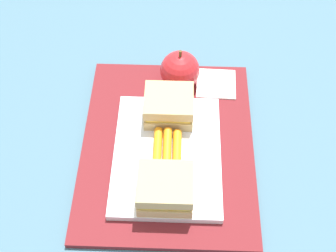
{
  "coord_description": "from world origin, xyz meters",
  "views": [
    {
      "loc": [
        -0.44,
        -0.02,
        0.64
      ],
      "look_at": [
        0.01,
        0.0,
        0.04
      ],
      "focal_mm": 49.9,
      "sensor_mm": 36.0,
      "label": 1
    }
  ],
  "objects_px": {
    "food_tray": "(167,155)",
    "sandwich_half_left": "(165,188)",
    "apple": "(180,70)",
    "paper_napkin": "(216,84)",
    "sandwich_half_right": "(169,106)",
    "carrot_sticks_bundle": "(167,150)"
  },
  "relations": [
    {
      "from": "sandwich_half_right",
      "to": "paper_napkin",
      "type": "relative_size",
      "value": 1.14
    },
    {
      "from": "apple",
      "to": "paper_napkin",
      "type": "bearing_deg",
      "value": -88.92
    },
    {
      "from": "food_tray",
      "to": "sandwich_half_left",
      "type": "xyz_separation_m",
      "value": [
        -0.08,
        0.0,
        0.03
      ]
    },
    {
      "from": "sandwich_half_left",
      "to": "sandwich_half_right",
      "type": "bearing_deg",
      "value": 0.0
    },
    {
      "from": "carrot_sticks_bundle",
      "to": "food_tray",
      "type": "bearing_deg",
      "value": -6.01
    },
    {
      "from": "food_tray",
      "to": "sandwich_half_left",
      "type": "height_order",
      "value": "sandwich_half_left"
    },
    {
      "from": "paper_napkin",
      "to": "sandwich_half_right",
      "type": "bearing_deg",
      "value": 134.68
    },
    {
      "from": "food_tray",
      "to": "carrot_sticks_bundle",
      "type": "relative_size",
      "value": 2.92
    },
    {
      "from": "sandwich_half_left",
      "to": "carrot_sticks_bundle",
      "type": "relative_size",
      "value": 1.02
    },
    {
      "from": "carrot_sticks_bundle",
      "to": "apple",
      "type": "bearing_deg",
      "value": -6.03
    },
    {
      "from": "food_tray",
      "to": "sandwich_half_right",
      "type": "xyz_separation_m",
      "value": [
        0.08,
        0.0,
        0.03
      ]
    },
    {
      "from": "carrot_sticks_bundle",
      "to": "sandwich_half_right",
      "type": "bearing_deg",
      "value": -0.03
    },
    {
      "from": "apple",
      "to": "paper_napkin",
      "type": "height_order",
      "value": "apple"
    },
    {
      "from": "sandwich_half_left",
      "to": "apple",
      "type": "bearing_deg",
      "value": -4.05
    },
    {
      "from": "carrot_sticks_bundle",
      "to": "paper_napkin",
      "type": "bearing_deg",
      "value": -27.35
    },
    {
      "from": "food_tray",
      "to": "apple",
      "type": "bearing_deg",
      "value": -6.03
    },
    {
      "from": "sandwich_half_right",
      "to": "apple",
      "type": "relative_size",
      "value": 0.99
    },
    {
      "from": "food_tray",
      "to": "sandwich_half_right",
      "type": "bearing_deg",
      "value": 0.0
    },
    {
      "from": "food_tray",
      "to": "sandwich_half_left",
      "type": "bearing_deg",
      "value": 180.0
    },
    {
      "from": "food_tray",
      "to": "carrot_sticks_bundle",
      "type": "xyz_separation_m",
      "value": [
        -0.0,
        0.0,
        0.01
      ]
    },
    {
      "from": "sandwich_half_left",
      "to": "apple",
      "type": "xyz_separation_m",
      "value": [
        0.24,
        -0.02,
        0.0
      ]
    },
    {
      "from": "sandwich_half_left",
      "to": "carrot_sticks_bundle",
      "type": "height_order",
      "value": "sandwich_half_left"
    }
  ]
}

